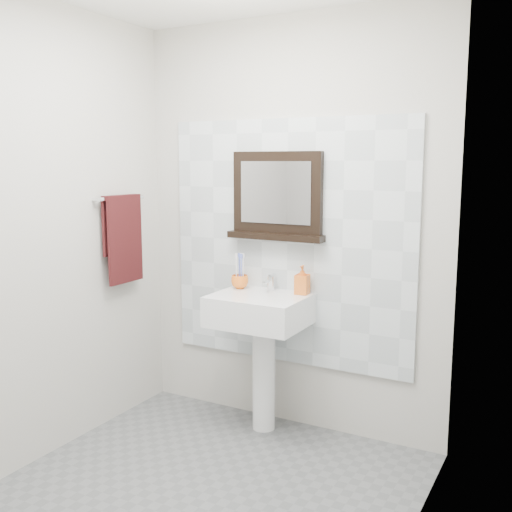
{
  "coord_description": "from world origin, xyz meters",
  "views": [
    {
      "loc": [
        1.57,
        -2.2,
        1.64
      ],
      "look_at": [
        0.07,
        0.55,
        1.15
      ],
      "focal_mm": 42.0,
      "sensor_mm": 36.0,
      "label": 1
    }
  ],
  "objects": [
    {
      "name": "towel_bar",
      "position": [
        -0.95,
        0.67,
        1.42
      ],
      "size": [
        0.07,
        0.4,
        0.03
      ],
      "color": "silver",
      "rests_on": "left_wall"
    },
    {
      "name": "pedestal_sink",
      "position": [
        -0.08,
        0.87,
        0.68
      ],
      "size": [
        0.55,
        0.44,
        0.96
      ],
      "color": "white",
      "rests_on": "ground"
    },
    {
      "name": "left_wall",
      "position": [
        -1.0,
        0.0,
        1.25
      ],
      "size": [
        0.01,
        2.2,
        2.5
      ],
      "primitive_type": "cube",
      "color": "#BBB8B2",
      "rests_on": "ground"
    },
    {
      "name": "framed_mirror",
      "position": [
        -0.06,
        1.06,
        1.43
      ],
      "size": [
        0.63,
        0.11,
        0.53
      ],
      "color": "black",
      "rests_on": "back_wall"
    },
    {
      "name": "toothbrushes",
      "position": [
        -0.28,
        0.98,
        0.98
      ],
      "size": [
        0.05,
        0.04,
        0.21
      ],
      "color": "white",
      "rests_on": "toothbrush_cup"
    },
    {
      "name": "floor",
      "position": [
        0.0,
        0.0,
        0.0
      ],
      "size": [
        2.0,
        2.2,
        0.01
      ],
      "primitive_type": "cube",
      "color": "slate",
      "rests_on": "ground"
    },
    {
      "name": "toothbrush_cup",
      "position": [
        -0.28,
        0.97,
        0.9
      ],
      "size": [
        0.14,
        0.14,
        0.08
      ],
      "primitive_type": "imported",
      "rotation": [
        0.0,
        0.0,
        0.39
      ],
      "color": "orange",
      "rests_on": "pedestal_sink"
    },
    {
      "name": "hand_towel",
      "position": [
        -0.94,
        0.67,
        1.21
      ],
      "size": [
        0.06,
        0.3,
        0.55
      ],
      "color": "black",
      "rests_on": "towel_bar"
    },
    {
      "name": "splashback",
      "position": [
        0.0,
        1.09,
        1.15
      ],
      "size": [
        1.6,
        0.02,
        1.5
      ],
      "primitive_type": "cube",
      "color": "silver",
      "rests_on": "back_wall"
    },
    {
      "name": "right_wall",
      "position": [
        1.0,
        0.0,
        1.25
      ],
      "size": [
        0.01,
        2.2,
        2.5
      ],
      "primitive_type": "cube",
      "color": "#BBB8B2",
      "rests_on": "ground"
    },
    {
      "name": "back_wall",
      "position": [
        0.0,
        1.1,
        1.25
      ],
      "size": [
        2.0,
        0.01,
        2.5
      ],
      "primitive_type": "cube",
      "color": "#BBB8B2",
      "rests_on": "ground"
    },
    {
      "name": "soap_dispenser",
      "position": [
        0.13,
        1.01,
        0.95
      ],
      "size": [
        0.09,
        0.09,
        0.17
      ],
      "primitive_type": "imported",
      "rotation": [
        0.0,
        0.0,
        0.09
      ],
      "color": "red",
      "rests_on": "pedestal_sink"
    }
  ]
}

